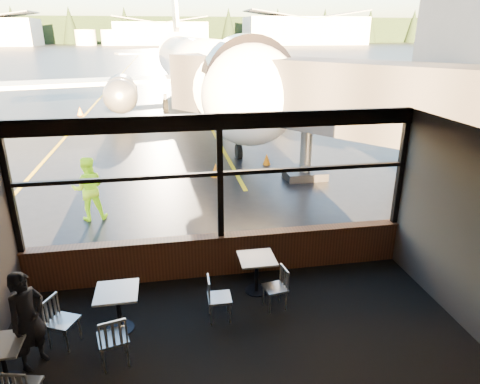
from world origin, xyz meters
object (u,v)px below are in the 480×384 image
object	(u,v)px
cone_nose	(216,170)
chair_near_w	(219,298)
cafe_table_mid	(119,310)
airliner	(197,28)
passenger	(28,321)
cone_extra	(267,159)
cafe_table_near	(257,275)
cone_wing	(80,111)
chair_mid_s	(113,338)
cafe_table_left	(4,363)
jet_bridge	(305,118)
ground_crew	(88,189)
chair_mid_w	(63,322)
chair_near_e	(275,288)

from	to	relation	value
cone_nose	chair_near_w	bearing A→B (deg)	-96.58
cafe_table_mid	airliner	bearing A→B (deg)	81.26
passenger	cone_extra	world-z (taller)	passenger
airliner	cafe_table_near	world-z (taller)	airliner
cafe_table_near	passenger	distance (m)	4.14
cafe_table_near	cone_wing	distance (m)	22.44
cafe_table_near	chair_mid_s	world-z (taller)	chair_mid_s
chair_mid_s	cone_wing	size ratio (longest dim) A/B	1.78
airliner	chair_mid_s	xyz separation A→B (m)	(-3.38, -22.73, -4.74)
cafe_table_mid	cafe_table_left	xyz separation A→B (m)	(-1.58, -0.96, -0.05)
cone_wing	passenger	bearing A→B (deg)	-82.48
chair_near_w	chair_mid_s	xyz separation A→B (m)	(-1.79, -0.83, 0.03)
chair_near_w	cone_extra	size ratio (longest dim) A/B	2.00
airliner	cone_wing	distance (m)	9.09
jet_bridge	passenger	xyz separation A→B (m)	(-6.87, -7.68, -1.45)
cafe_table_near	cafe_table_left	world-z (taller)	cafe_table_near
ground_crew	chair_mid_s	bearing A→B (deg)	93.95
chair_near_w	passenger	distance (m)	3.11
chair_near_w	chair_mid_w	size ratio (longest dim) A/B	0.98
chair_near_e	cone_extra	bearing A→B (deg)	-21.15
chair_near_w	chair_mid_w	world-z (taller)	chair_mid_w
cafe_table_near	cone_extra	size ratio (longest dim) A/B	1.78
chair_near_w	cafe_table_near	bearing A→B (deg)	132.63
jet_bridge	cone_nose	world-z (taller)	jet_bridge
cafe_table_near	passenger	size ratio (longest dim) A/B	0.47
ground_crew	cone_wing	size ratio (longest dim) A/B	3.40
chair_mid_s	airliner	bearing A→B (deg)	68.14
ground_crew	cone_wing	world-z (taller)	ground_crew
airliner	cafe_table_mid	xyz separation A→B (m)	(-3.37, -21.90, -4.82)
cafe_table_left	chair_mid_w	size ratio (longest dim) A/B	0.79
passenger	chair_mid_s	bearing A→B (deg)	-60.95
ground_crew	cone_nose	size ratio (longest dim) A/B	3.58
jet_bridge	ground_crew	distance (m)	7.21
cafe_table_left	cone_nose	distance (m)	10.16
chair_near_w	chair_mid_s	bearing A→B (deg)	-63.89
cafe_table_mid	cone_wing	world-z (taller)	cafe_table_mid
chair_mid_w	cone_wing	xyz separation A→B (m)	(-3.37, 22.33, -0.18)
passenger	cone_wing	size ratio (longest dim) A/B	3.13
cafe_table_near	chair_near_w	distance (m)	1.13
cafe_table_mid	passenger	xyz separation A→B (m)	(-1.25, -0.64, 0.43)
cafe_table_left	cafe_table_mid	bearing A→B (deg)	31.40
jet_bridge	chair_mid_s	bearing A→B (deg)	-125.57
cafe_table_near	chair_mid_s	size ratio (longest dim) A/B	0.83
airliner	chair_near_w	distance (m)	22.47
chair_near_w	ground_crew	distance (m)	5.94
cafe_table_left	chair_near_w	distance (m)	3.49
airliner	cone_nose	size ratio (longest dim) A/B	67.76
ground_crew	cone_extra	distance (m)	7.50
airliner	cafe_table_mid	distance (m)	22.67
cafe_table_near	chair_mid_w	distance (m)	3.64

